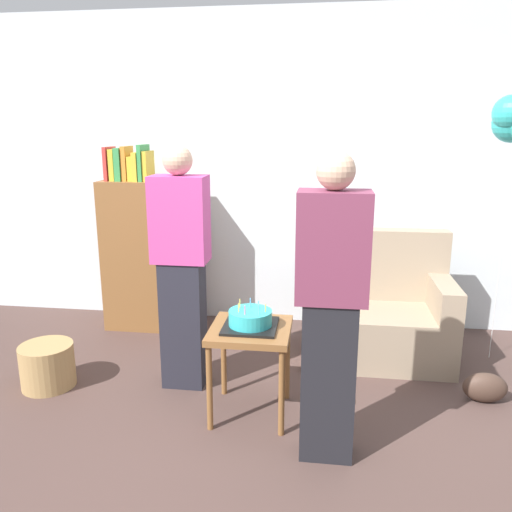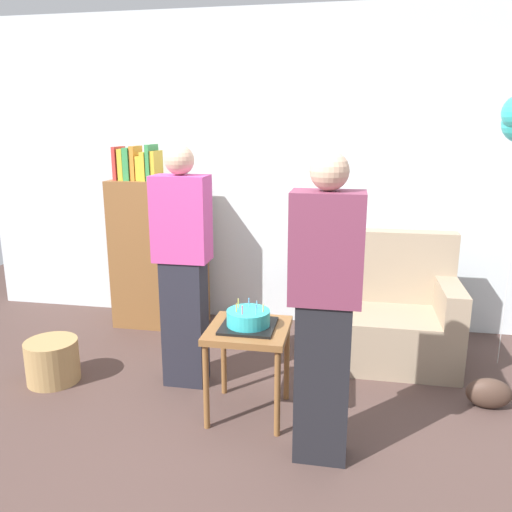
{
  "view_description": "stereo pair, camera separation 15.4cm",
  "coord_description": "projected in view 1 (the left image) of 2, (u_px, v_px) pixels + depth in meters",
  "views": [
    {
      "loc": [
        0.29,
        -2.46,
        1.73
      ],
      "look_at": [
        -0.14,
        0.63,
        0.95
      ],
      "focal_mm": 35.82,
      "sensor_mm": 36.0,
      "label": 1
    },
    {
      "loc": [
        0.44,
        -2.43,
        1.73
      ],
      "look_at": [
        -0.14,
        0.63,
        0.95
      ],
      "focal_mm": 35.82,
      "sensor_mm": 36.0,
      "label": 2
    }
  ],
  "objects": [
    {
      "name": "ground_plane",
      "position": [
        265.0,
        451.0,
        2.82
      ],
      "size": [
        8.0,
        8.0,
        0.0
      ],
      "primitive_type": "plane",
      "color": "#4C3833"
    },
    {
      "name": "wicker_basket",
      "position": [
        48.0,
        366.0,
        3.5
      ],
      "size": [
        0.36,
        0.36,
        0.3
      ],
      "primitive_type": "cylinder",
      "color": "#A88451",
      "rests_on": "ground_plane"
    },
    {
      "name": "person_blowing_candles",
      "position": [
        182.0,
        268.0,
        3.37
      ],
      "size": [
        0.36,
        0.22,
        1.63
      ],
      "rotation": [
        0.0,
        0.0,
        -0.0
      ],
      "color": "#23232D",
      "rests_on": "ground_plane"
    },
    {
      "name": "handbag",
      "position": [
        485.0,
        387.0,
        3.3
      ],
      "size": [
        0.28,
        0.14,
        0.2
      ],
      "primitive_type": "ellipsoid",
      "color": "#473328",
      "rests_on": "ground_plane"
    },
    {
      "name": "bookshelf",
      "position": [
        151.0,
        252.0,
        4.44
      ],
      "size": [
        0.8,
        0.36,
        1.6
      ],
      "color": "brown",
      "rests_on": "ground_plane"
    },
    {
      "name": "side_table",
      "position": [
        250.0,
        340.0,
        3.08
      ],
      "size": [
        0.48,
        0.48,
        0.57
      ],
      "color": "brown",
      "rests_on": "ground_plane"
    },
    {
      "name": "birthday_cake",
      "position": [
        250.0,
        319.0,
        3.05
      ],
      "size": [
        0.32,
        0.32,
        0.17
      ],
      "color": "black",
      "rests_on": "side_table"
    },
    {
      "name": "person_holding_cake",
      "position": [
        331.0,
        310.0,
        2.6
      ],
      "size": [
        0.36,
        0.22,
        1.63
      ],
      "rotation": [
        0.0,
        0.0,
        2.63
      ],
      "color": "black",
      "rests_on": "ground_plane"
    },
    {
      "name": "wall_back",
      "position": [
        294.0,
        173.0,
        4.46
      ],
      "size": [
        6.0,
        0.1,
        2.7
      ],
      "primitive_type": "cube",
      "color": "silver",
      "rests_on": "ground_plane"
    },
    {
      "name": "couch",
      "position": [
        376.0,
        313.0,
        3.95
      ],
      "size": [
        1.1,
        0.7,
        0.96
      ],
      "color": "gray",
      "rests_on": "ground_plane"
    }
  ]
}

